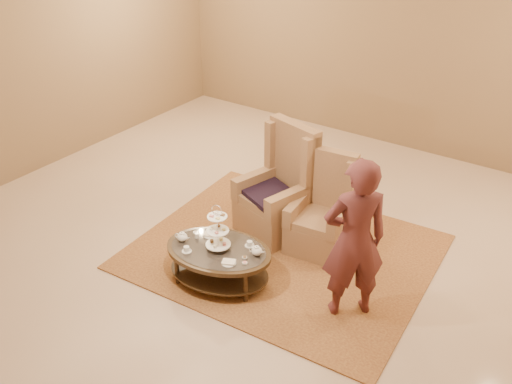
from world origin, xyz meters
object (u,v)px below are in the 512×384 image
Objects in this scene: person at (354,240)px; armchair_left at (280,197)px; armchair_right at (322,217)px; tea_table at (219,255)px.

armchair_left is at bearing -75.33° from person.
armchair_right is 1.25m from person.
tea_table is 1.10× the size of armchair_right.
tea_table is 0.95× the size of armchair_left.
person is at bearing 2.90° from tea_table.
tea_table is 1.49m from person.
armchair_left reaches higher than tea_table.
armchair_right is at bearing 52.99° from tea_table.
tea_table is 0.76× the size of person.
armchair_left is 0.79× the size of person.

